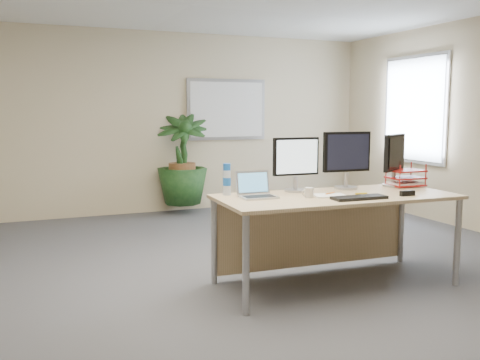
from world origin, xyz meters
name	(u,v)px	position (x,y,z in m)	size (l,w,h in m)	color
floor	(265,294)	(0.00, 0.00, 0.00)	(8.00, 8.00, 0.00)	#4A4B50
back_wall	(151,123)	(0.00, 4.00, 1.35)	(7.00, 0.04, 2.70)	#CCB790
whiteboard	(227,110)	(1.20, 3.97, 1.55)	(1.30, 0.04, 0.95)	#A1A1A6
window	(414,109)	(3.47, 2.30, 1.55)	(0.04, 1.30, 1.55)	#A1A1A6
desk	(329,212)	(0.69, 0.12, 0.63)	(2.12, 0.96, 0.80)	tan
floor_plant	(182,164)	(0.38, 3.70, 0.75)	(0.84, 0.84, 1.50)	#123314
monitor_left	(296,161)	(0.45, 0.31, 1.08)	(0.44, 0.20, 0.49)	#A3A2A7
monitor_right	(347,156)	(0.97, 0.28, 1.11)	(0.48, 0.22, 0.53)	#A3A2A7
monitor_dark	(394,157)	(1.49, 0.25, 1.09)	(0.41, 0.27, 0.50)	#A3A2A7
laptop	(256,190)	(-0.01, 0.17, 0.86)	(0.31, 0.27, 0.22)	#BCBCC1
keyboard	(359,198)	(0.74, -0.26, 0.82)	(0.47, 0.16, 0.03)	black
coffee_mug	(309,193)	(0.39, -0.03, 0.85)	(0.11, 0.08, 0.08)	silver
spiral_notebook	(330,195)	(0.59, -0.03, 0.81)	(0.27, 0.20, 0.01)	white
orange_pen	(330,193)	(0.63, 0.02, 0.82)	(0.01, 0.01, 0.14)	orange
yellow_highlighter	(361,193)	(0.91, -0.05, 0.81)	(0.01, 0.01, 0.11)	gold
water_bottle	(227,180)	(-0.20, 0.37, 0.94)	(0.07, 0.07, 0.28)	silver
letter_tray	(405,179)	(1.60, 0.21, 0.87)	(0.34, 0.26, 0.15)	#A61914
stapler	(407,193)	(1.22, -0.28, 0.83)	(0.14, 0.04, 0.05)	black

